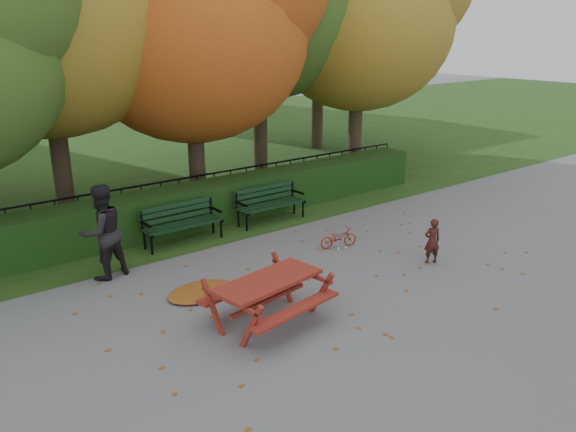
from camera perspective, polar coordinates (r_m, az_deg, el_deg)
ground at (r=10.66m, az=4.94°, el=-6.80°), size 90.00×90.00×0.00m
grass_strip at (r=22.53m, az=-19.84°, el=5.73°), size 90.00×90.00×0.00m
building_right at (r=38.01m, az=-15.90°, el=19.98°), size 9.00×6.00×12.00m
hedge at (r=13.90m, az=-7.55°, el=1.40°), size 13.00×0.90×1.00m
iron_fence at (r=14.57m, az=-9.15°, el=2.26°), size 14.00×0.04×1.02m
tree_c at (r=14.99m, az=-8.35°, el=19.35°), size 6.30×6.00×8.00m
tree_e at (r=18.35m, az=8.59°, el=19.95°), size 6.09×5.80×8.16m
tree_g at (r=22.50m, az=4.31°, el=20.51°), size 6.30×6.00×8.55m
bench_left at (r=12.65m, az=-10.81°, el=-0.42°), size 1.80×0.57×0.88m
bench_right at (r=13.82m, az=-1.94°, el=1.53°), size 1.80×0.57×0.88m
picnic_table at (r=9.03m, az=-2.03°, el=-7.41°), size 1.99×1.69×0.87m
leaf_pile at (r=10.32m, az=-8.80°, el=-7.59°), size 1.46×1.19×0.09m
leaf_scatter at (r=10.86m, az=3.87°, el=-6.25°), size 9.00×5.70×0.01m
child at (r=11.71m, az=14.44°, el=-2.47°), size 0.41×0.35×0.95m
adult at (r=11.09m, az=-18.35°, el=-1.56°), size 1.03×0.88×1.84m
bicycle at (r=12.28m, az=5.15°, el=-2.19°), size 0.90×0.52×0.45m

